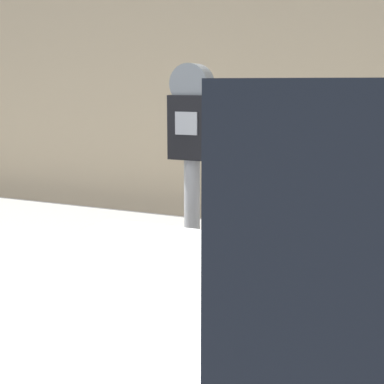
{
  "coord_description": "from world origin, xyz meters",
  "views": [
    {
      "loc": [
        1.42,
        -1.38,
        1.51
      ],
      "look_at": [
        0.42,
        0.95,
        1.0
      ],
      "focal_mm": 50.0,
      "sensor_mm": 36.0,
      "label": 1
    }
  ],
  "objects": [
    {
      "name": "sidewalk",
      "position": [
        0.0,
        2.2,
        0.06
      ],
      "size": [
        24.0,
        2.8,
        0.13
      ],
      "color": "#ADAAA3",
      "rests_on": "ground_plane"
    },
    {
      "name": "parking_meter",
      "position": [
        0.42,
        0.95,
        1.12
      ],
      "size": [
        0.2,
        0.14,
        1.48
      ],
      "color": "gray",
      "rests_on": "sidewalk"
    }
  ]
}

